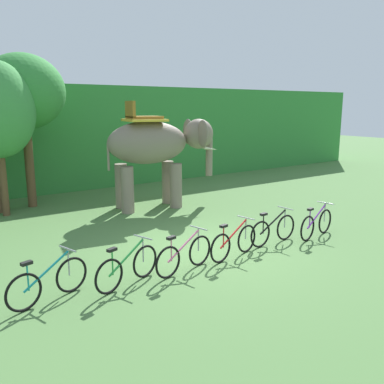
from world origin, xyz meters
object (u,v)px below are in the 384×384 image
object	(u,v)px
bike_red	(234,242)
tree_right	(23,93)
elephant	(157,146)
bike_green	(128,267)
bike_purple	(316,224)
bike_black	(273,230)
bike_teal	(49,282)
bike_pink	(184,255)

from	to	relation	value
bike_red	tree_right	bearing A→B (deg)	108.25
elephant	bike_red	size ratio (longest dim) A/B	2.51
bike_green	bike_purple	world-z (taller)	same
tree_right	bike_green	xyz separation A→B (m)	(-0.11, -8.14, -3.68)
elephant	bike_black	bearing A→B (deg)	-85.19
bike_teal	bike_green	world-z (taller)	same
bike_black	bike_purple	distance (m)	1.43
bike_black	tree_right	bearing A→B (deg)	117.84
bike_pink	bike_black	size ratio (longest dim) A/B	0.98
bike_black	bike_green	bearing A→B (deg)	-177.97
elephant	bike_red	bearing A→B (deg)	-100.98
tree_right	bike_purple	xyz separation A→B (m)	(5.62, -8.28, -3.68)
tree_right	elephant	size ratio (longest dim) A/B	1.28
elephant	tree_right	bearing A→B (deg)	144.98
bike_purple	bike_green	bearing A→B (deg)	178.63
bike_green	bike_pink	world-z (taller)	same
tree_right	bike_green	size ratio (longest dim) A/B	3.29
bike_pink	bike_teal	bearing A→B (deg)	174.54
bike_black	elephant	bearing A→B (deg)	94.81
bike_pink	bike_black	world-z (taller)	same
bike_teal	tree_right	bearing A→B (deg)	78.38
elephant	bike_green	xyz separation A→B (m)	(-3.88, -5.50, -1.82)
elephant	bike_black	world-z (taller)	elephant
bike_purple	bike_black	bearing A→B (deg)	168.28
bike_green	bike_purple	bearing A→B (deg)	-1.37
bike_black	bike_teal	bearing A→B (deg)	179.54
bike_teal	bike_pink	bearing A→B (deg)	-5.46
bike_teal	bike_pink	xyz separation A→B (m)	(2.86, -0.27, 0.00)
elephant	bike_green	size ratio (longest dim) A/B	2.58
bike_teal	bike_green	distance (m)	1.54
bike_pink	bike_purple	bearing A→B (deg)	-0.83
tree_right	bike_purple	bearing A→B (deg)	-55.84
bike_green	bike_teal	bearing A→B (deg)	172.50
tree_right	bike_red	bearing A→B (deg)	-71.75
elephant	bike_purple	distance (m)	6.20
bike_green	bike_red	xyz separation A→B (m)	(2.80, -0.03, 0.00)
elephant	bike_purple	xyz separation A→B (m)	(1.85, -5.64, -1.82)
bike_teal	bike_red	size ratio (longest dim) A/B	0.98
bike_red	bike_purple	distance (m)	2.92
bike_purple	bike_red	bearing A→B (deg)	177.95
bike_pink	bike_red	world-z (taller)	same
bike_teal	bike_purple	world-z (taller)	same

